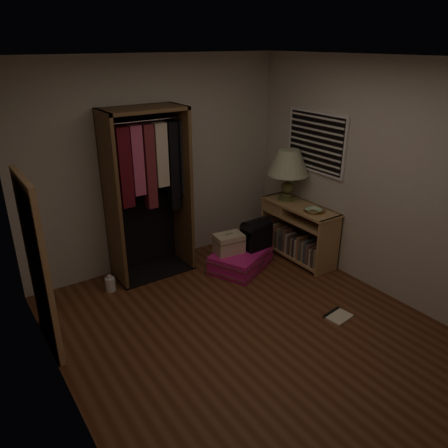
{
  "coord_description": "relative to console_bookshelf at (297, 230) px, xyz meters",
  "views": [
    {
      "loc": [
        -2.27,
        -2.82,
        2.74
      ],
      "look_at": [
        0.3,
        0.95,
        0.8
      ],
      "focal_mm": 35.0,
      "sensor_mm": 36.0,
      "label": 1
    }
  ],
  "objects": [
    {
      "name": "pink_suitcase",
      "position": [
        -0.81,
        0.15,
        -0.27
      ],
      "size": [
        0.96,
        0.85,
        0.24
      ],
      "rotation": [
        0.0,
        0.0,
        0.43
      ],
      "color": "#D11979",
      "rests_on": "ground"
    },
    {
      "name": "console_bookshelf",
      "position": [
        0.0,
        0.0,
        0.0
      ],
      "size": [
        0.42,
        1.12,
        0.75
      ],
      "color": "#AB8352",
      "rests_on": "ground"
    },
    {
      "name": "floor_book",
      "position": [
        -0.6,
        -1.31,
        -0.38
      ],
      "size": [
        0.29,
        0.25,
        0.02
      ],
      "rotation": [
        0.0,
        0.0,
        0.13
      ],
      "color": "beige",
      "rests_on": "ground"
    },
    {
      "name": "train_case",
      "position": [
        -0.96,
        0.21,
        -0.03
      ],
      "size": [
        0.39,
        0.29,
        0.26
      ],
      "rotation": [
        0.0,
        0.0,
        -0.13
      ],
      "color": "#BEAF91",
      "rests_on": "pink_suitcase"
    },
    {
      "name": "floor_mirror",
      "position": [
        -3.24,
        -0.03,
        0.45
      ],
      "size": [
        0.06,
        0.8,
        1.7
      ],
      "color": "tan",
      "rests_on": "ground"
    },
    {
      "name": "brass_tray",
      "position": [
        0.0,
        -0.29,
        0.36
      ],
      "size": [
        0.32,
        0.32,
        0.02
      ],
      "rotation": [
        0.0,
        0.0,
        -0.21
      ],
      "color": "olive",
      "rests_on": "console_bookshelf"
    },
    {
      "name": "ground",
      "position": [
        -1.54,
        -1.03,
        -0.4
      ],
      "size": [
        4.0,
        4.0,
        0.0
      ],
      "primitive_type": "plane",
      "color": "#502A16",
      "rests_on": "ground"
    },
    {
      "name": "black_bag",
      "position": [
        -0.59,
        0.13,
        0.05
      ],
      "size": [
        0.38,
        0.26,
        0.4
      ],
      "rotation": [
        0.0,
        0.0,
        0.06
      ],
      "color": "black",
      "rests_on": "pink_suitcase"
    },
    {
      "name": "ceramic_bowl",
      "position": [
        -0.05,
        -0.31,
        0.38
      ],
      "size": [
        0.21,
        0.21,
        0.05
      ],
      "primitive_type": "imported",
      "rotation": [
        0.0,
        0.0,
        0.09
      ],
      "color": "#AACCAA",
      "rests_on": "console_bookshelf"
    },
    {
      "name": "table_lamp",
      "position": [
        0.0,
        0.24,
        0.85
      ],
      "size": [
        0.7,
        0.7,
        0.68
      ],
      "rotation": [
        0.0,
        0.0,
        -0.37
      ],
      "color": "#4B5227",
      "rests_on": "console_bookshelf"
    },
    {
      "name": "open_wardrobe",
      "position": [
        -1.76,
        0.74,
        0.81
      ],
      "size": [
        1.0,
        0.5,
        2.05
      ],
      "color": "brown",
      "rests_on": "ground"
    },
    {
      "name": "room_walls",
      "position": [
        -1.46,
        -0.99,
        1.1
      ],
      "size": [
        3.52,
        4.02,
        2.6
      ],
      "color": "beige",
      "rests_on": "ground"
    },
    {
      "name": "white_jug",
      "position": [
        -2.41,
        0.57,
        -0.31
      ],
      "size": [
        0.13,
        0.13,
        0.2
      ],
      "rotation": [
        0.0,
        0.0,
        -0.08
      ],
      "color": "white",
      "rests_on": "ground"
    }
  ]
}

